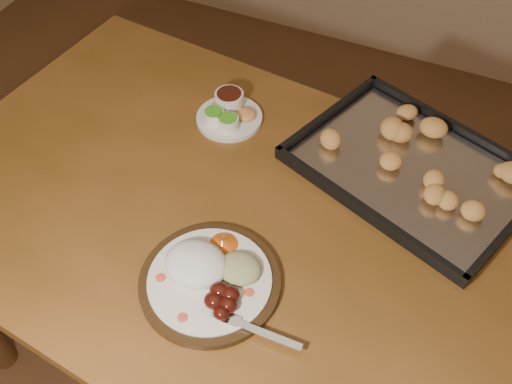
% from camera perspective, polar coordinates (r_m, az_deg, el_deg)
% --- Properties ---
extents(dining_table, '(1.59, 1.06, 0.75)m').
position_cam_1_polar(dining_table, '(1.29, -0.42, -5.31)').
color(dining_table, brown).
rests_on(dining_table, ground).
extents(dinner_plate, '(0.35, 0.27, 0.06)m').
position_cam_1_polar(dinner_plate, '(1.11, -4.67, -8.33)').
color(dinner_plate, black).
rests_on(dinner_plate, dining_table).
extents(condiment_saucer, '(0.16, 0.16, 0.05)m').
position_cam_1_polar(condiment_saucer, '(1.41, -2.78, 7.92)').
color(condiment_saucer, silver).
rests_on(condiment_saucer, dining_table).
extents(baking_tray, '(0.60, 0.52, 0.05)m').
position_cam_1_polar(baking_tray, '(1.33, 15.30, 2.47)').
color(baking_tray, black).
rests_on(baking_tray, dining_table).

